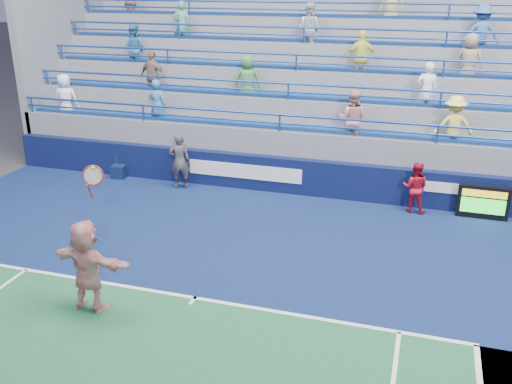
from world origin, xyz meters
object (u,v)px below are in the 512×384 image
(judge_chair, at_px, (119,171))
(ball_girl, at_px, (415,187))
(serve_speed_board, at_px, (483,203))
(tennis_player, at_px, (87,266))
(line_judge, at_px, (179,161))

(judge_chair, height_order, ball_girl, ball_girl)
(serve_speed_board, distance_m, tennis_player, 10.44)
(line_judge, bearing_deg, tennis_player, 74.39)
(serve_speed_board, relative_size, ball_girl, 0.92)
(serve_speed_board, xyz_separation_m, tennis_player, (-7.70, -7.03, 0.48))
(tennis_player, bearing_deg, line_judge, 99.36)
(ball_girl, bearing_deg, judge_chair, 5.38)
(judge_chair, relative_size, line_judge, 0.44)
(ball_girl, bearing_deg, serve_speed_board, -171.99)
(judge_chair, distance_m, tennis_player, 7.94)
(serve_speed_board, height_order, ball_girl, ball_girl)
(tennis_player, distance_m, ball_girl, 9.14)
(judge_chair, distance_m, ball_girl, 9.34)
(serve_speed_board, relative_size, judge_chair, 1.75)
(line_judge, distance_m, ball_girl, 7.03)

